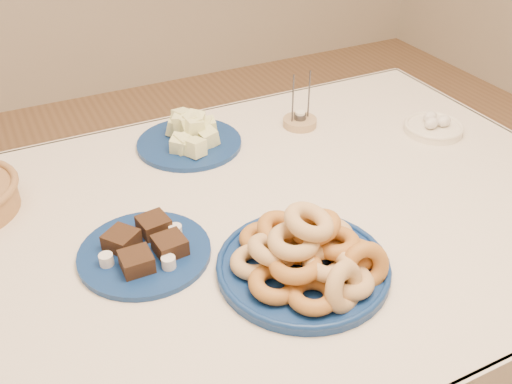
# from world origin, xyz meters

# --- Properties ---
(dining_table) EXTENTS (1.71, 1.11, 0.75)m
(dining_table) POSITION_xyz_m (0.00, 0.00, 0.64)
(dining_table) COLOR brown
(dining_table) RESTS_ON ground
(donut_platter) EXTENTS (0.43, 0.43, 0.16)m
(donut_platter) POSITION_xyz_m (0.03, -0.22, 0.79)
(donut_platter) COLOR navy
(donut_platter) RESTS_ON dining_table
(melon_plate) EXTENTS (0.31, 0.31, 0.10)m
(melon_plate) POSITION_xyz_m (0.01, 0.36, 0.78)
(melon_plate) COLOR navy
(melon_plate) RESTS_ON dining_table
(brownie_plate) EXTENTS (0.35, 0.35, 0.05)m
(brownie_plate) POSITION_xyz_m (-0.24, -0.02, 0.77)
(brownie_plate) COLOR navy
(brownie_plate) RESTS_ON dining_table
(candle_holder) EXTENTS (0.11, 0.11, 0.16)m
(candle_holder) POSITION_xyz_m (0.33, 0.33, 0.77)
(candle_holder) COLOR tan
(candle_holder) RESTS_ON dining_table
(egg_bowl) EXTENTS (0.18, 0.18, 0.05)m
(egg_bowl) POSITION_xyz_m (0.65, 0.13, 0.77)
(egg_bowl) COLOR white
(egg_bowl) RESTS_ON dining_table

